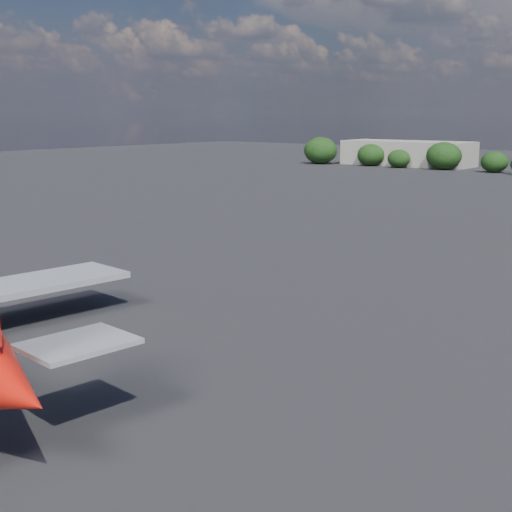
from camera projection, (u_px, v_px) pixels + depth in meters
The scene contains 2 objects.
ground at pixel (390, 245), 93.85m from camera, with size 500.00×500.00×0.00m, color black.
terminal_building at pixel (408, 153), 233.81m from camera, with size 42.00×16.00×8.00m.
Camera 1 is at (44.15, -22.95, 17.04)m, focal length 50.00 mm.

